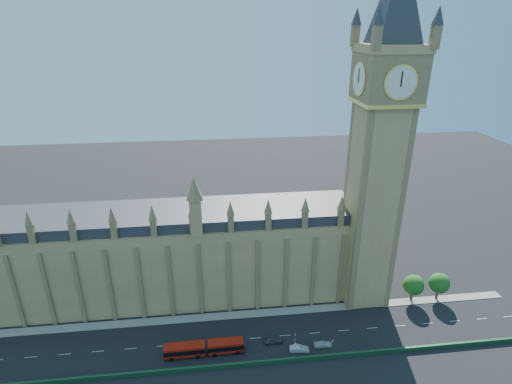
{
  "coord_description": "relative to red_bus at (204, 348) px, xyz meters",
  "views": [
    {
      "loc": [
        -5.35,
        -81.3,
        76.01
      ],
      "look_at": [
        5.39,
        10.0,
        37.45
      ],
      "focal_mm": 28.0,
      "sensor_mm": 36.0,
      "label": 1
    }
  ],
  "objects": [
    {
      "name": "ground",
      "position": [
        9.25,
        3.93,
        -1.76
      ],
      "size": [
        400.0,
        400.0,
        0.0
      ],
      "primitive_type": "plane",
      "color": "black",
      "rests_on": "ground"
    },
    {
      "name": "palace_westminster",
      "position": [
        -15.75,
        25.93,
        12.11
      ],
      "size": [
        120.0,
        20.0,
        28.0
      ],
      "color": "#A88251",
      "rests_on": "ground"
    },
    {
      "name": "elizabeth_tower",
      "position": [
        47.25,
        17.92,
        52.8
      ],
      "size": [
        20.59,
        20.59,
        105.0
      ],
      "color": "#A88251",
      "rests_on": "ground"
    },
    {
      "name": "bridge_parapet",
      "position": [
        9.25,
        -5.07,
        -1.16
      ],
      "size": [
        160.0,
        0.6,
        1.2
      ],
      "primitive_type": "cube",
      "color": "#1E4C2D",
      "rests_on": "ground"
    },
    {
      "name": "kerb_north",
      "position": [
        9.25,
        13.43,
        -1.68
      ],
      "size": [
        160.0,
        3.0,
        0.16
      ],
      "primitive_type": "cube",
      "color": "gray",
      "rests_on": "ground"
    },
    {
      "name": "tree_east_near",
      "position": [
        61.48,
        14.01,
        3.89
      ],
      "size": [
        6.0,
        6.0,
        8.5
      ],
      "color": "#382619",
      "rests_on": "ground"
    },
    {
      "name": "tree_east_far",
      "position": [
        69.48,
        14.01,
        3.89
      ],
      "size": [
        6.0,
        6.0,
        8.5
      ],
      "color": "#382619",
      "rests_on": "ground"
    },
    {
      "name": "red_bus",
      "position": [
        0.0,
        0.0,
        0.0
      ],
      "size": [
        19.65,
        3.37,
        3.33
      ],
      "rotation": [
        0.0,
        0.0,
        0.02
      ],
      "color": "#A8170B",
      "rests_on": "ground"
    },
    {
      "name": "car_grey",
      "position": [
        17.7,
        1.81,
        -0.93
      ],
      "size": [
        4.92,
        2.16,
        1.65
      ],
      "primitive_type": "imported",
      "rotation": [
        0.0,
        0.0,
        1.62
      ],
      "color": "#44474C",
      "rests_on": "ground"
    },
    {
      "name": "car_silver",
      "position": [
        23.77,
        -1.96,
        -0.95
      ],
      "size": [
        5.07,
        2.35,
        1.61
      ],
      "primitive_type": "imported",
      "rotation": [
        0.0,
        0.0,
        1.43
      ],
      "color": "#B8BBC1",
      "rests_on": "ground"
    },
    {
      "name": "car_white",
      "position": [
        30.15,
        -1.05,
        -1.06
      ],
      "size": [
        4.86,
        2.06,
        1.4
      ],
      "primitive_type": "imported",
      "rotation": [
        0.0,
        0.0,
        1.55
      ],
      "color": "silver",
      "rests_on": "ground"
    },
    {
      "name": "cone_a",
      "position": [
        23.25,
        1.52,
        -1.44
      ],
      "size": [
        0.49,
        0.49,
        0.64
      ],
      "rotation": [
        0.0,
        0.0,
        -0.24
      ],
      "color": "black",
      "rests_on": "ground"
    },
    {
      "name": "cone_b",
      "position": [
        23.9,
        3.48,
        -1.45
      ],
      "size": [
        0.4,
        0.4,
        0.62
      ],
      "rotation": [
        0.0,
        0.0,
        -0.02
      ],
      "color": "black",
      "rests_on": "ground"
    },
    {
      "name": "cone_c",
      "position": [
        23.25,
        0.29,
        -1.37
      ],
      "size": [
        0.62,
        0.62,
        0.78
      ],
      "rotation": [
        0.0,
        0.0,
        -0.32
      ],
      "color": "black",
      "rests_on": "ground"
    },
    {
      "name": "cone_d",
      "position": [
        32.99,
        -0.02,
        -1.38
      ],
      "size": [
        0.52,
        0.52,
        0.76
      ],
      "rotation": [
        0.0,
        0.0,
        -0.09
      ],
      "color": "black",
      "rests_on": "ground"
    }
  ]
}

